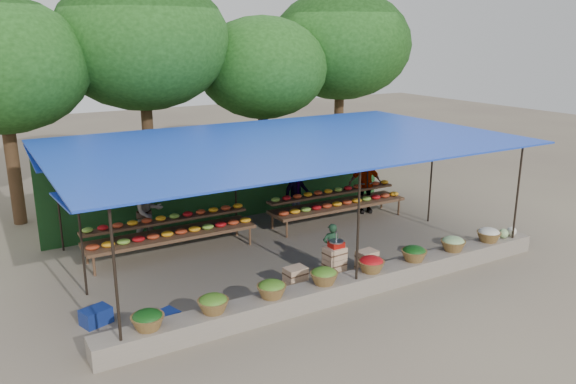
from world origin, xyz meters
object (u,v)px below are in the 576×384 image
crate_counter (333,267)px  vendor_seated (331,247)px  weighing_scale (336,244)px  blue_crate_front (164,321)px  blue_crate_back (96,316)px

crate_counter → vendor_seated: vendor_seated is taller
crate_counter → vendor_seated: bearing=60.0°
weighing_scale → vendor_seated: (0.23, 0.51, -0.29)m
crate_counter → blue_crate_front: crate_counter is taller
vendor_seated → blue_crate_front: size_ratio=2.17×
weighing_scale → blue_crate_back: size_ratio=0.65×
weighing_scale → blue_crate_back: 5.10m
blue_crate_front → blue_crate_back: size_ratio=0.99×
weighing_scale → blue_crate_back: weighing_scale is taller
crate_counter → weighing_scale: size_ratio=7.04×
blue_crate_front → vendor_seated: bearing=-8.3°
crate_counter → blue_crate_front: size_ratio=4.59×
crate_counter → vendor_seated: size_ratio=2.12×
blue_crate_back → crate_counter: bearing=-25.5°
crate_counter → weighing_scale: weighing_scale is taller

